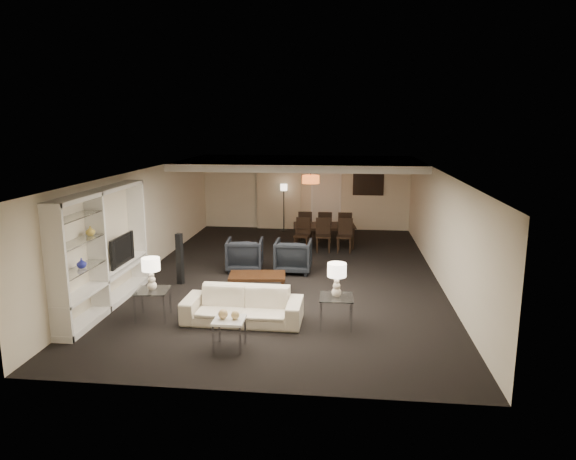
# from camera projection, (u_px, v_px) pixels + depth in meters

# --- Properties ---
(floor) EXTENTS (11.00, 11.00, 0.00)m
(floor) POSITION_uv_depth(u_px,v_px,m) (288.00, 275.00, 12.34)
(floor) COLOR black
(floor) RESTS_ON ground
(ceiling) EXTENTS (7.00, 11.00, 0.02)m
(ceiling) POSITION_uv_depth(u_px,v_px,m) (288.00, 171.00, 11.82)
(ceiling) COLOR silver
(ceiling) RESTS_ON ground
(wall_back) EXTENTS (7.00, 0.02, 2.50)m
(wall_back) POSITION_uv_depth(u_px,v_px,m) (306.00, 192.00, 17.43)
(wall_back) COLOR beige
(wall_back) RESTS_ON ground
(wall_front) EXTENTS (7.00, 0.02, 2.50)m
(wall_front) POSITION_uv_depth(u_px,v_px,m) (242.00, 305.00, 6.73)
(wall_front) COLOR beige
(wall_front) RESTS_ON ground
(wall_left) EXTENTS (0.02, 11.00, 2.50)m
(wall_left) POSITION_uv_depth(u_px,v_px,m) (145.00, 221.00, 12.45)
(wall_left) COLOR beige
(wall_left) RESTS_ON ground
(wall_right) EXTENTS (0.02, 11.00, 2.50)m
(wall_right) POSITION_uv_depth(u_px,v_px,m) (440.00, 227.00, 11.71)
(wall_right) COLOR beige
(wall_right) RESTS_ON ground
(ceiling_soffit) EXTENTS (7.00, 4.00, 0.20)m
(ceiling_soffit) POSITION_uv_depth(u_px,v_px,m) (301.00, 163.00, 15.25)
(ceiling_soffit) COLOR silver
(ceiling_soffit) RESTS_ON ceiling
(curtains) EXTENTS (1.50, 0.12, 2.40)m
(curtains) POSITION_uv_depth(u_px,v_px,m) (279.00, 194.00, 17.46)
(curtains) COLOR beige
(curtains) RESTS_ON wall_back
(door) EXTENTS (0.90, 0.05, 2.10)m
(door) POSITION_uv_depth(u_px,v_px,m) (326.00, 199.00, 17.37)
(door) COLOR silver
(door) RESTS_ON wall_back
(painting) EXTENTS (0.95, 0.04, 0.65)m
(painting) POSITION_uv_depth(u_px,v_px,m) (368.00, 185.00, 17.10)
(painting) COLOR #142D38
(painting) RESTS_ON wall_back
(media_unit) EXTENTS (0.38, 3.40, 2.35)m
(media_unit) POSITION_uv_depth(u_px,v_px,m) (104.00, 250.00, 9.92)
(media_unit) COLOR white
(media_unit) RESTS_ON wall_left
(pendant_light) EXTENTS (0.52, 0.52, 0.24)m
(pendant_light) POSITION_uv_depth(u_px,v_px,m) (311.00, 179.00, 15.31)
(pendant_light) COLOR #D8591E
(pendant_light) RESTS_ON ceiling_soffit
(sofa) EXTENTS (2.18, 0.88, 0.63)m
(sofa) POSITION_uv_depth(u_px,v_px,m) (243.00, 306.00, 9.36)
(sofa) COLOR beige
(sofa) RESTS_ON floor
(coffee_table) EXTENTS (1.26, 0.82, 0.43)m
(coffee_table) POSITION_uv_depth(u_px,v_px,m) (257.00, 284.00, 10.94)
(coffee_table) COLOR black
(coffee_table) RESTS_ON floor
(armchair_left) EXTENTS (0.94, 0.96, 0.80)m
(armchair_left) POSITION_uv_depth(u_px,v_px,m) (245.00, 255.00, 12.62)
(armchair_left) COLOR black
(armchair_left) RESTS_ON floor
(armchair_right) EXTENTS (0.87, 0.89, 0.80)m
(armchair_right) POSITION_uv_depth(u_px,v_px,m) (293.00, 256.00, 12.49)
(armchair_right) COLOR black
(armchair_right) RESTS_ON floor
(side_table_left) EXTENTS (0.66, 0.66, 0.55)m
(side_table_left) POSITION_uv_depth(u_px,v_px,m) (153.00, 304.00, 9.55)
(side_table_left) COLOR silver
(side_table_left) RESTS_ON floor
(side_table_right) EXTENTS (0.61, 0.61, 0.55)m
(side_table_right) POSITION_uv_depth(u_px,v_px,m) (336.00, 311.00, 9.19)
(side_table_right) COLOR silver
(side_table_right) RESTS_ON floor
(table_lamp_left) EXTENTS (0.35, 0.35, 0.61)m
(table_lamp_left) POSITION_uv_depth(u_px,v_px,m) (151.00, 274.00, 9.43)
(table_lamp_left) COLOR #F6E4D0
(table_lamp_left) RESTS_ON side_table_left
(table_lamp_right) EXTENTS (0.36, 0.36, 0.61)m
(table_lamp_right) POSITION_uv_depth(u_px,v_px,m) (337.00, 280.00, 9.07)
(table_lamp_right) COLOR white
(table_lamp_right) RESTS_ON side_table_right
(marble_table) EXTENTS (0.50, 0.50, 0.49)m
(marble_table) POSITION_uv_depth(u_px,v_px,m) (230.00, 333.00, 8.31)
(marble_table) COLOR white
(marble_table) RESTS_ON floor
(gold_gourd_a) EXTENTS (0.16, 0.16, 0.16)m
(gold_gourd_a) POSITION_uv_depth(u_px,v_px,m) (223.00, 314.00, 8.25)
(gold_gourd_a) COLOR tan
(gold_gourd_a) RESTS_ON marble_table
(gold_gourd_b) EXTENTS (0.14, 0.14, 0.14)m
(gold_gourd_b) POSITION_uv_depth(u_px,v_px,m) (235.00, 315.00, 8.23)
(gold_gourd_b) COLOR tan
(gold_gourd_b) RESTS_ON marble_table
(television) EXTENTS (1.03, 0.14, 0.60)m
(television) POSITION_uv_depth(u_px,v_px,m) (117.00, 250.00, 10.46)
(television) COLOR black
(television) RESTS_ON media_unit
(vase_blue) EXTENTS (0.17, 0.17, 0.18)m
(vase_blue) POSITION_uv_depth(u_px,v_px,m) (82.00, 263.00, 9.09)
(vase_blue) COLOR #252BA2
(vase_blue) RESTS_ON media_unit
(vase_amber) EXTENTS (0.17, 0.17, 0.18)m
(vase_amber) POSITION_uv_depth(u_px,v_px,m) (90.00, 231.00, 9.38)
(vase_amber) COLOR gold
(vase_amber) RESTS_ON media_unit
(floor_speaker) EXTENTS (0.15, 0.15, 1.16)m
(floor_speaker) POSITION_uv_depth(u_px,v_px,m) (180.00, 259.00, 11.55)
(floor_speaker) COLOR black
(floor_speaker) RESTS_ON floor
(dining_table) EXTENTS (1.89, 1.18, 0.63)m
(dining_table) POSITION_uv_depth(u_px,v_px,m) (324.00, 236.00, 15.11)
(dining_table) COLOR black
(dining_table) RESTS_ON floor
(chair_nl) EXTENTS (0.49, 0.49, 0.94)m
(chair_nl) POSITION_uv_depth(u_px,v_px,m) (302.00, 235.00, 14.51)
(chair_nl) COLOR black
(chair_nl) RESTS_ON floor
(chair_nm) EXTENTS (0.46, 0.46, 0.94)m
(chair_nm) POSITION_uv_depth(u_px,v_px,m) (323.00, 235.00, 14.44)
(chair_nm) COLOR black
(chair_nm) RESTS_ON floor
(chair_nr) EXTENTS (0.47, 0.47, 0.94)m
(chair_nr) POSITION_uv_depth(u_px,v_px,m) (345.00, 236.00, 14.38)
(chair_nr) COLOR black
(chair_nr) RESTS_ON floor
(chair_fl) EXTENTS (0.44, 0.44, 0.94)m
(chair_fl) POSITION_uv_depth(u_px,v_px,m) (305.00, 226.00, 15.77)
(chair_fl) COLOR black
(chair_fl) RESTS_ON floor
(chair_fm) EXTENTS (0.45, 0.45, 0.94)m
(chair_fm) POSITION_uv_depth(u_px,v_px,m) (325.00, 226.00, 15.71)
(chair_fm) COLOR black
(chair_fm) RESTS_ON floor
(chair_fr) EXTENTS (0.45, 0.45, 0.94)m
(chair_fr) POSITION_uv_depth(u_px,v_px,m) (345.00, 227.00, 15.64)
(chair_fr) COLOR black
(chair_fr) RESTS_ON floor
(floor_lamp) EXTENTS (0.30, 0.30, 1.57)m
(floor_lamp) POSITION_uv_depth(u_px,v_px,m) (284.00, 208.00, 17.18)
(floor_lamp) COLOR black
(floor_lamp) RESTS_ON floor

